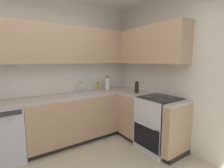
{
  "coord_description": "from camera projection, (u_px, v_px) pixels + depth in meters",
  "views": [
    {
      "loc": [
        -0.66,
        -1.53,
        1.55
      ],
      "look_at": [
        0.97,
        0.83,
        1.14
      ],
      "focal_mm": 26.44,
      "sensor_mm": 36.0,
      "label": 1
    }
  ],
  "objects": [
    {
      "name": "dishwasher",
      "position": [
        1.0,
        134.0,
        2.51
      ],
      "size": [
        0.6,
        0.63,
        0.88
      ],
      "color": "silver",
      "rests_on": "ground_plane"
    },
    {
      "name": "lower_cabinets_right",
      "position": [
        144.0,
        119.0,
        3.17
      ],
      "size": [
        0.62,
        1.25,
        0.88
      ],
      "color": "tan",
      "rests_on": "ground_plane"
    },
    {
      "name": "countertop_right",
      "position": [
        145.0,
        96.0,
        3.1
      ],
      "size": [
        0.6,
        1.25,
        0.03
      ],
      "color": "#B7A89E",
      "rests_on": "lower_cabinets_right"
    },
    {
      "name": "sink",
      "position": [
        84.0,
        96.0,
        3.2
      ],
      "size": [
        0.71,
        0.4,
        0.1
      ],
      "color": "#B7B7BC",
      "rests_on": "countertop_back"
    },
    {
      "name": "wall_right",
      "position": [
        187.0,
        73.0,
        2.72
      ],
      "size": [
        0.05,
        3.47,
        2.68
      ],
      "primitive_type": "cube",
      "color": "silver",
      "rests_on": "ground_plane"
    },
    {
      "name": "wall_back",
      "position": [
        42.0,
        72.0,
        3.04
      ],
      "size": [
        3.85,
        0.05,
        2.68
      ],
      "primitive_type": "cube",
      "color": "silver",
      "rests_on": "ground_plane"
    },
    {
      "name": "soap_bottle",
      "position": [
        98.0,
        87.0,
        3.6
      ],
      "size": [
        0.06,
        0.06,
        0.17
      ],
      "color": "gold",
      "rests_on": "countertop_back"
    },
    {
      "name": "countertop_back",
      "position": [
        72.0,
        96.0,
        3.09
      ],
      "size": [
        2.88,
        0.6,
        0.03
      ],
      "primitive_type": "cube",
      "color": "#B7A89E",
      "rests_on": "lower_cabinets_back"
    },
    {
      "name": "lower_cabinets_back",
      "position": [
        73.0,
        119.0,
        3.15
      ],
      "size": [
        1.67,
        0.62,
        0.88
      ],
      "color": "tan",
      "rests_on": "ground_plane"
    },
    {
      "name": "oil_bottle",
      "position": [
        137.0,
        87.0,
        3.26
      ],
      "size": [
        0.08,
        0.08,
        0.24
      ],
      "color": "black",
      "rests_on": "countertop_right"
    },
    {
      "name": "faucet",
      "position": [
        80.0,
        86.0,
        3.35
      ],
      "size": [
        0.07,
        0.16,
        0.21
      ],
      "color": "silver",
      "rests_on": "countertop_back"
    },
    {
      "name": "upper_cabinets_back",
      "position": [
        59.0,
        45.0,
        2.98
      ],
      "size": [
        2.56,
        0.34,
        0.67
      ],
      "color": "tan"
    },
    {
      "name": "upper_cabinets_right",
      "position": [
        144.0,
        46.0,
        3.2
      ],
      "size": [
        0.32,
        1.77,
        0.67
      ],
      "color": "tan"
    },
    {
      "name": "oven_range",
      "position": [
        159.0,
        123.0,
        2.89
      ],
      "size": [
        0.68,
        0.62,
        1.06
      ],
      "color": "silver",
      "rests_on": "ground_plane"
    },
    {
      "name": "paper_towel_roll",
      "position": [
        107.0,
        84.0,
        3.7
      ],
      "size": [
        0.11,
        0.11,
        0.31
      ],
      "color": "white",
      "rests_on": "countertop_back"
    }
  ]
}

